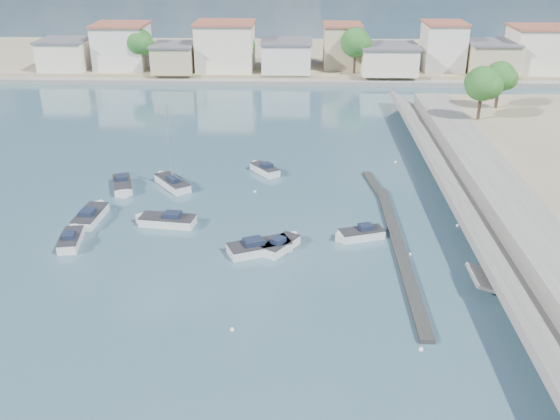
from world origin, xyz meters
The scene contains 17 objects.
ground centered at (0.00, 40.00, 0.00)m, with size 400.00×400.00×0.00m, color #284351.
seawall_walkway centered at (18.50, 13.00, 0.90)m, with size 5.00×90.00×1.80m, color slate.
breakwater centered at (6.90, 12.69, 0.17)m, with size 2.00×31.02×0.35m.
far_shore_land centered at (0.00, 92.00, 0.70)m, with size 160.00×40.00×1.40m, color gray.
far_shore_quay centered at (0.00, 71.00, 0.40)m, with size 160.00×2.50×0.80m, color slate.
far_town centered at (10.71, 76.92, 4.93)m, with size 113.01×12.80×8.35m.
shore_trees centered at (8.34, 68.11, 6.22)m, with size 74.56×38.32×7.92m.
motorboat_a centered at (-20.98, 10.46, 0.38)m, with size 2.15×4.57×1.48m.
motorboat_b centered at (-2.86, 9.98, 0.38)m, with size 3.34×3.98×1.48m.
motorboat_c centered at (-13.69, 14.40, 0.38)m, with size 5.66×2.56×1.48m.
motorboat_d centered at (3.79, 12.11, 0.38)m, with size 4.40×2.74×1.48m.
motorboat_e centered at (-20.77, 15.35, 0.38)m, with size 2.26×5.51×1.48m.
motorboat_f centered at (-5.41, 28.02, 0.38)m, with size 3.53×3.96×1.48m.
motorboat_g centered at (-19.81, 22.67, 0.38)m, with size 3.17×5.26×1.48m.
motorboat_h centered at (-4.47, 9.50, 0.38)m, with size 5.79×3.93×1.48m.
sailboat centered at (-14.89, 23.73, 0.42)m, with size 4.51×5.21×9.00m.
mooring_buoys centered at (4.16, 12.12, 0.05)m, with size 19.32×35.65×0.32m.
Camera 1 is at (-1.53, -36.64, 24.67)m, focal length 40.00 mm.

